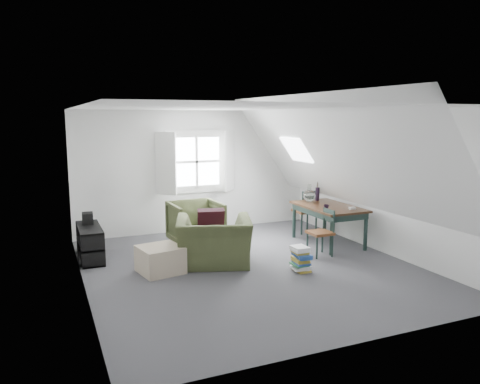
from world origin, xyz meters
name	(u,v)px	position (x,y,z in m)	size (l,w,h in m)	color
floor	(250,267)	(0.00, 0.00, 0.00)	(5.50, 5.50, 0.00)	#48474C
ceiling	(251,108)	(0.00, 0.00, 2.50)	(5.50, 5.50, 0.00)	white
wall_back	(196,171)	(0.00, 2.75, 1.25)	(5.00, 5.00, 0.00)	silver
wall_front	(362,228)	(0.00, -2.75, 1.25)	(5.00, 5.00, 0.00)	silver
wall_left	(81,201)	(-2.50, 0.00, 1.25)	(5.50, 5.50, 0.00)	silver
wall_right	(380,181)	(2.50, 0.00, 1.25)	(5.50, 5.50, 0.00)	silver
slope_left	(150,159)	(-1.55, 0.00, 1.78)	(5.50, 5.50, 0.00)	white
slope_right	(336,153)	(1.55, 0.00, 1.78)	(5.50, 5.50, 0.00)	white
dormer_window	(197,162)	(0.00, 2.68, 1.45)	(1.71, 0.35, 1.30)	white
skylight	(296,150)	(1.55, 1.30, 1.75)	(0.55, 0.75, 0.04)	white
armchair_near	(214,264)	(-0.47, 0.37, 0.00)	(1.17, 1.03, 0.76)	#3F4727
armchair_far	(196,245)	(-0.39, 1.58, 0.00)	(0.89, 0.91, 0.83)	#3F4727
throw_pillow	(211,221)	(-0.47, 0.52, 0.68)	(0.43, 0.12, 0.43)	#320D18
ottoman	(160,259)	(-1.36, 0.33, 0.20)	(0.61, 0.61, 0.41)	#B9A88C
dining_table	(328,211)	(1.93, 0.72, 0.63)	(0.87, 1.46, 0.73)	black
demijohn	(309,195)	(1.78, 1.17, 0.87)	(0.24, 0.24, 0.34)	silver
vase_twigs	(317,193)	(2.03, 1.27, 0.87)	(0.08, 0.09, 0.65)	black
cup	(326,210)	(1.68, 0.42, 0.73)	(0.09, 0.09, 0.09)	black
paper_box	(352,208)	(2.13, 0.27, 0.75)	(0.11, 0.07, 0.04)	white
dining_chair_far	(306,210)	(1.99, 1.63, 0.47)	(0.42, 0.42, 0.90)	#5E3218
dining_chair_near	(322,232)	(1.40, 0.12, 0.42)	(0.38, 0.38, 0.81)	#5E3218
media_shelf	(90,245)	(-2.28, 1.44, 0.25)	(0.36, 1.09, 0.56)	black
electronics_box	(88,219)	(-2.28, 1.72, 0.64)	(0.18, 0.25, 0.20)	black
magazine_stack	(301,259)	(0.65, -0.47, 0.20)	(0.29, 0.35, 0.39)	#B29933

